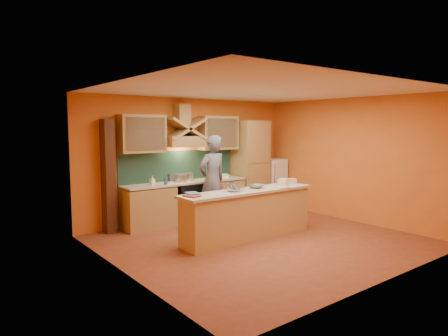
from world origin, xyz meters
TOP-DOWN VIEW (x-y plane):
  - floor at (0.00, 0.00)m, footprint 5.50×5.00m
  - ceiling at (0.00, 0.00)m, footprint 5.50×5.00m
  - wall_back at (0.00, 2.50)m, footprint 5.50×0.02m
  - wall_front at (0.00, -2.50)m, footprint 5.50×0.02m
  - wall_left at (-2.75, 0.00)m, footprint 0.02×5.00m
  - wall_right at (2.75, 0.00)m, footprint 0.02×5.00m
  - base_cabinet_left at (-1.25, 2.20)m, footprint 1.10×0.60m
  - base_cabinet_right at (0.65, 2.20)m, footprint 1.10×0.60m
  - counter_top at (-0.30, 2.20)m, footprint 3.00×0.62m
  - stove at (-0.30, 2.20)m, footprint 0.60×0.58m
  - backsplash at (-0.30, 2.48)m, footprint 3.00×0.03m
  - range_hood at (-0.30, 2.25)m, footprint 0.92×0.50m
  - hood_chimney at (-0.30, 2.35)m, footprint 0.30×0.30m
  - upper_cabinet_left at (-1.30, 2.33)m, footprint 1.00×0.35m
  - upper_cabinet_right at (0.70, 2.33)m, footprint 1.00×0.35m
  - pantry_column at (1.65, 2.20)m, footprint 0.80×0.60m
  - fridge at (2.40, 2.20)m, footprint 0.58×0.60m
  - trim_column_left at (-2.05, 2.35)m, footprint 0.20×0.30m
  - island_body at (-0.10, 0.30)m, footprint 2.80×0.55m
  - island_top at (-0.10, 0.30)m, footprint 2.90×0.62m
  - person at (0.01, 1.62)m, footprint 0.76×0.53m
  - pot_large at (-0.42, 2.23)m, footprint 0.35×0.35m
  - pot_small at (-0.15, 2.29)m, footprint 0.20×0.20m
  - soap_bottle_a at (-1.14, 2.21)m, footprint 0.10×0.10m
  - soap_bottle_b at (-0.90, 2.05)m, footprint 0.09×0.09m
  - bowl_back at (0.53, 2.25)m, footprint 0.32×0.32m
  - dish_rack at (0.74, 2.21)m, footprint 0.27×0.22m
  - book_lower at (-1.46, 0.31)m, footprint 0.27×0.32m
  - book_upper at (-1.37, 0.47)m, footprint 0.27×0.33m
  - jar_large at (-0.47, 0.36)m, footprint 0.15×0.15m
  - jar_small at (-0.49, 0.24)m, footprint 0.14×0.14m
  - kitchen_scale at (-0.33, 0.24)m, footprint 0.12×0.12m
  - mixing_bowl at (0.18, 0.37)m, footprint 0.36×0.36m
  - cloth at (0.63, 0.10)m, footprint 0.29×0.24m
  - grocery_bag_a at (0.85, 0.29)m, footprint 0.26×0.24m
  - grocery_bag_b at (1.20, 0.39)m, footprint 0.22×0.20m

SIDE VIEW (x-z plane):
  - floor at x=0.00m, z-range -0.01..0.01m
  - base_cabinet_left at x=-1.25m, z-range 0.00..0.86m
  - base_cabinet_right at x=0.65m, z-range 0.00..0.86m
  - island_body at x=-0.10m, z-range 0.00..0.88m
  - stove at x=-0.30m, z-range 0.00..0.90m
  - fridge at x=2.40m, z-range 0.00..1.30m
  - counter_top at x=-0.30m, z-range 0.88..0.92m
  - island_top at x=-0.10m, z-range 0.90..0.95m
  - cloth at x=0.63m, z-range 0.94..0.96m
  - book_lower at x=-1.46m, z-range 0.94..0.97m
  - bowl_back at x=0.53m, z-range 0.92..1.00m
  - dish_rack at x=0.74m, z-range 0.92..1.01m
  - pot_small at x=-0.15m, z-range 0.90..1.05m
  - book_upper at x=-1.37m, z-range 0.97..0.99m
  - pot_large at x=-0.42m, z-range 0.90..1.06m
  - mixing_bowl at x=0.18m, z-range 0.94..1.02m
  - person at x=0.01m, z-range 0.00..1.97m
  - kitchen_scale at x=-0.33m, z-range 0.94..1.04m
  - grocery_bag_b at x=1.20m, z-range 0.94..1.05m
  - grocery_bag_a at x=0.85m, z-range 0.94..1.08m
  - soap_bottle_a at x=-1.14m, z-range 0.92..1.11m
  - jar_small at x=-0.49m, z-range 0.94..1.09m
  - soap_bottle_b at x=-0.90m, z-range 0.92..1.14m
  - jar_large at x=-0.47m, z-range 0.95..1.12m
  - pantry_column at x=1.65m, z-range 0.00..2.30m
  - trim_column_left at x=-2.05m, z-range 0.00..2.30m
  - backsplash at x=-0.30m, z-range 0.90..1.60m
  - wall_back at x=0.00m, z-range 0.00..2.80m
  - wall_front at x=0.00m, z-range 0.00..2.80m
  - wall_left at x=-2.75m, z-range 0.00..2.80m
  - wall_right at x=2.75m, z-range 0.00..2.80m
  - range_hood at x=-0.30m, z-range 1.70..1.94m
  - upper_cabinet_left at x=-1.30m, z-range 1.60..2.40m
  - upper_cabinet_right at x=0.70m, z-range 1.60..2.40m
  - hood_chimney at x=-0.30m, z-range 2.15..2.65m
  - ceiling at x=0.00m, z-range 2.79..2.80m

